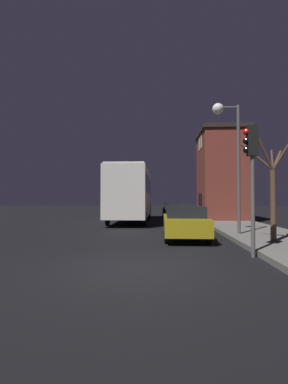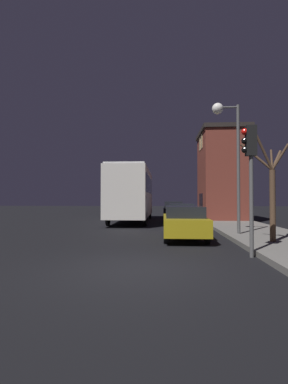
% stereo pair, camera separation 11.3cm
% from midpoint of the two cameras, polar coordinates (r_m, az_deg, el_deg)
% --- Properties ---
extents(ground_plane, '(120.00, 120.00, 0.00)m').
position_cam_midpoint_polar(ground_plane, '(7.67, -1.73, -14.33)').
color(ground_plane, black).
extents(brick_building, '(3.46, 5.36, 6.86)m').
position_cam_midpoint_polar(brick_building, '(24.18, 14.35, 3.29)').
color(brick_building, brown).
rests_on(brick_building, sidewalk).
extents(streetlamp, '(1.22, 0.50, 5.85)m').
position_cam_midpoint_polar(streetlamp, '(14.12, 15.43, 10.19)').
color(streetlamp, '#4C4C4C').
rests_on(streetlamp, sidewalk).
extents(traffic_light, '(0.43, 0.24, 3.90)m').
position_cam_midpoint_polar(traffic_light, '(9.46, 19.46, 5.36)').
color(traffic_light, '#4C4C4C').
rests_on(traffic_light, ground).
extents(bare_tree, '(1.88, 1.50, 3.95)m').
position_cam_midpoint_polar(bare_tree, '(11.91, 22.98, 0.57)').
color(bare_tree, '#473323').
rests_on(bare_tree, sidewalk).
extents(bus, '(2.60, 10.06, 3.90)m').
position_cam_midpoint_polar(bus, '(22.21, -2.55, 0.24)').
color(bus, beige).
rests_on(bus, ground).
extents(car_near_lane, '(1.75, 4.71, 1.40)m').
position_cam_midpoint_polar(car_near_lane, '(13.14, 7.45, -5.58)').
color(car_near_lane, olive).
rests_on(car_near_lane, ground).
extents(car_mid_lane, '(1.84, 4.53, 1.38)m').
position_cam_midpoint_polar(car_mid_lane, '(21.18, 6.75, -3.98)').
color(car_mid_lane, '#B7BABF').
rests_on(car_mid_lane, ground).
extents(car_far_lane, '(1.84, 3.91, 1.45)m').
position_cam_midpoint_polar(car_far_lane, '(28.30, 5.30, -3.23)').
color(car_far_lane, black).
rests_on(car_far_lane, ground).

